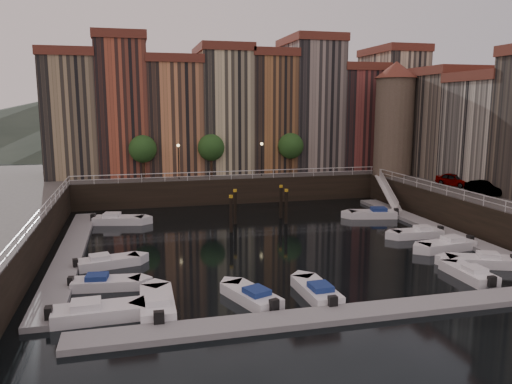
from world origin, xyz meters
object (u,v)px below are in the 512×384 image
object	(u,v)px
mooring_pilings	(259,208)
boat_left_1	(105,283)
car_b	(484,189)
boat_left_0	(97,312)
car_a	(454,181)
gangway	(388,191)
corner_tower	(394,117)
boat_left_2	(107,262)

from	to	relation	value
mooring_pilings	boat_left_1	size ratio (longest dim) A/B	1.42
car_b	boat_left_0	bearing A→B (deg)	-163.84
car_a	mooring_pilings	bearing A→B (deg)	160.38
gangway	mooring_pilings	distance (m)	17.06
gangway	mooring_pilings	world-z (taller)	gangway
corner_tower	boat_left_1	distance (m)	42.00
gangway	boat_left_1	bearing A→B (deg)	-147.67
boat_left_2	car_b	distance (m)	35.38
boat_left_0	car_b	distance (m)	37.76
mooring_pilings	boat_left_0	distance (m)	24.01
car_a	car_b	distance (m)	5.08
mooring_pilings	boat_left_0	world-z (taller)	mooring_pilings
corner_tower	car_b	bearing A→B (deg)	-83.74
boat_left_2	car_b	xyz separation A→B (m)	(34.96, 4.32, 3.30)
gangway	boat_left_0	world-z (taller)	gangway
boat_left_0	boat_left_2	bearing A→B (deg)	87.27
car_a	corner_tower	bearing A→B (deg)	83.39
car_a	car_b	bearing A→B (deg)	-111.08
corner_tower	boat_left_1	xyz separation A→B (m)	(-33.24, -23.71, -9.85)
boat_left_1	boat_left_2	size ratio (longest dim) A/B	0.97
gangway	car_b	world-z (taller)	car_b
gangway	car_b	xyz separation A→B (m)	(4.53, -10.39, 1.74)
mooring_pilings	car_a	size ratio (longest dim) A/B	1.62
boat_left_0	boat_left_1	world-z (taller)	boat_left_0
boat_left_0	boat_left_2	world-z (taller)	boat_left_0
gangway	mooring_pilings	xyz separation A→B (m)	(-16.42, -4.62, -0.27)
boat_left_0	boat_left_1	distance (m)	4.80
boat_left_1	mooring_pilings	bearing A→B (deg)	53.10
gangway	mooring_pilings	bearing A→B (deg)	-164.30
corner_tower	boat_left_2	size ratio (longest dim) A/B	2.93
car_b	car_a	bearing A→B (deg)	81.59
boat_left_0	car_b	size ratio (longest dim) A/B	1.32
mooring_pilings	car_a	world-z (taller)	car_a
car_a	car_b	xyz separation A→B (m)	(-0.30, -5.07, -0.03)
mooring_pilings	boat_left_1	xyz separation A→B (m)	(-13.92, -14.59, -1.30)
gangway	mooring_pilings	size ratio (longest dim) A/B	1.28
mooring_pilings	boat_left_0	bearing A→B (deg)	-126.04
corner_tower	car_b	xyz separation A→B (m)	(1.63, -14.89, -6.54)
boat_left_1	boat_left_2	bearing A→B (deg)	97.82
boat_left_2	car_b	bearing A→B (deg)	-5.62
mooring_pilings	corner_tower	bearing A→B (deg)	25.26
mooring_pilings	car_b	distance (m)	21.83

